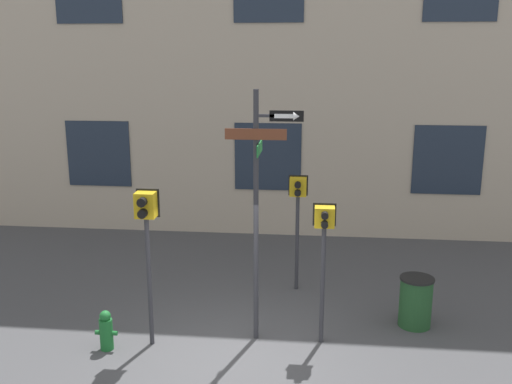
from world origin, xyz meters
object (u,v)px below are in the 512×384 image
Objects in this scene: street_sign_pole at (259,198)px; pedestrian_signal_right at (324,236)px; fire_hydrant at (106,331)px; trash_bin at (416,302)px; pedestrian_signal_across at (298,201)px; pedestrian_signal_left at (146,224)px.

pedestrian_signal_right is at bearing -1.21° from street_sign_pole.
fire_hydrant is (-2.60, -0.66, -2.27)m from street_sign_pole.
pedestrian_signal_right reaches higher than trash_bin.
pedestrian_signal_across is at bearing 75.52° from street_sign_pole.
street_sign_pole is 4.61× the size of trash_bin.
street_sign_pole is at bearing -164.56° from trash_bin.
pedestrian_signal_left is 2.90× the size of trash_bin.
fire_hydrant is at bearing -165.65° from street_sign_pole.
street_sign_pole is 1.77× the size of pedestrian_signal_across.
pedestrian_signal_right is (1.11, -0.02, -0.63)m from street_sign_pole.
pedestrian_signal_right is at bearing -155.14° from trash_bin.
street_sign_pole is 6.18× the size of fire_hydrant.
pedestrian_signal_across is at bearing 146.95° from trash_bin.
pedestrian_signal_left is 2.02m from fire_hydrant.
street_sign_pole is 1.95m from pedestrian_signal_left.
street_sign_pole reaches higher than fire_hydrant.
pedestrian_signal_left is 3.64m from pedestrian_signal_across.
pedestrian_signal_across is 4.63m from fire_hydrant.
trash_bin is (2.28, -1.48, -1.50)m from pedestrian_signal_across.
pedestrian_signal_left reaches higher than fire_hydrant.
trash_bin is at bearing 14.92° from fire_hydrant.
pedestrian_signal_right is 1.01× the size of pedestrian_signal_across.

